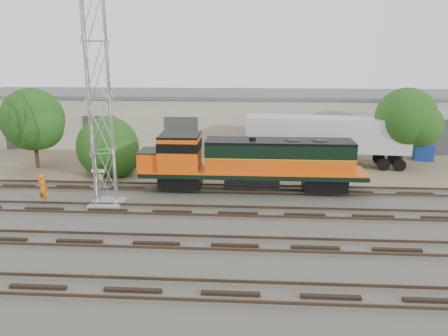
# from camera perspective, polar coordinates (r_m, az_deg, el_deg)

# --- Properties ---
(ground) EXTENTS (140.00, 140.00, 0.00)m
(ground) POSITION_cam_1_polar(r_m,az_deg,el_deg) (25.06, 1.70, -7.30)
(ground) COLOR #47423A
(ground) RESTS_ON ground
(dirt_strip) EXTENTS (80.00, 16.00, 0.02)m
(dirt_strip) POSITION_cam_1_polar(r_m,az_deg,el_deg) (39.34, 2.47, 1.08)
(dirt_strip) COLOR #726047
(dirt_strip) RESTS_ON ground
(tracks) EXTENTS (80.00, 20.40, 0.28)m
(tracks) POSITION_cam_1_polar(r_m,az_deg,el_deg) (22.29, 1.43, -10.06)
(tracks) COLOR black
(tracks) RESTS_ON ground
(warehouse) EXTENTS (58.40, 10.40, 5.30)m
(warehouse) POSITION_cam_1_polar(r_m,az_deg,el_deg) (46.65, 2.78, 6.62)
(warehouse) COLOR beige
(warehouse) RESTS_ON ground
(locomotive) EXTENTS (15.51, 2.72, 3.73)m
(locomotive) POSITION_cam_1_polar(r_m,az_deg,el_deg) (30.08, 3.18, 0.88)
(locomotive) COLOR black
(locomotive) RESTS_ON tracks
(signal_tower) EXTENTS (1.98, 1.98, 13.38)m
(signal_tower) POSITION_cam_1_polar(r_m,az_deg,el_deg) (27.58, -15.92, 8.26)
(signal_tower) COLOR gray
(signal_tower) RESTS_ON ground
(sign_post) EXTENTS (0.90, 0.07, 2.21)m
(sign_post) POSITION_cam_1_polar(r_m,az_deg,el_deg) (29.30, -16.04, -1.34)
(sign_post) COLOR gray
(sign_post) RESTS_ON ground
(worker) EXTENTS (0.81, 0.66, 1.92)m
(worker) POSITION_cam_1_polar(r_m,az_deg,el_deg) (30.45, -22.59, -2.47)
(worker) COLOR orange
(worker) RESTS_ON ground
(semi_trailer) EXTENTS (13.62, 3.97, 4.13)m
(semi_trailer) POSITION_cam_1_polar(r_m,az_deg,el_deg) (38.07, 13.68, 4.17)
(semi_trailer) COLOR silver
(semi_trailer) RESTS_ON ground
(dumpster_blue) EXTENTS (1.86, 1.79, 1.50)m
(dumpster_blue) POSITION_cam_1_polar(r_m,az_deg,el_deg) (43.06, 24.59, 1.95)
(dumpster_blue) COLOR navy
(dumpster_blue) RESTS_ON ground
(tree_west) EXTENTS (5.33, 5.08, 6.64)m
(tree_west) POSITION_cam_1_polar(r_m,az_deg,el_deg) (38.80, -23.49, 5.61)
(tree_west) COLOR #382619
(tree_west) RESTS_ON ground
(tree_mid) EXTENTS (5.12, 4.87, 4.87)m
(tree_mid) POSITION_cam_1_polar(r_m,az_deg,el_deg) (35.49, -14.64, 2.38)
(tree_mid) COLOR #382619
(tree_mid) RESTS_ON ground
(tree_east) EXTENTS (5.18, 4.94, 6.67)m
(tree_east) POSITION_cam_1_polar(r_m,az_deg,el_deg) (38.86, 23.09, 5.81)
(tree_east) COLOR #382619
(tree_east) RESTS_ON ground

